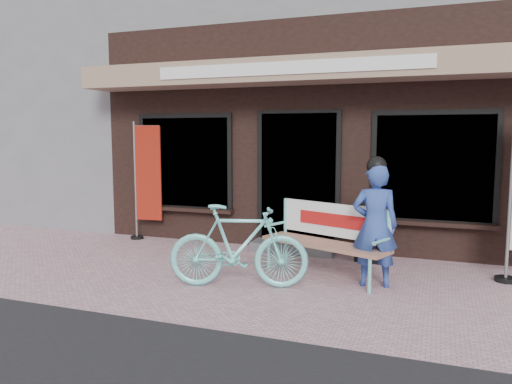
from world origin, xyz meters
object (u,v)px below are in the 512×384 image
at_px(bench, 328,234).
at_px(bicycle, 238,246).
at_px(menu_stand, 371,232).
at_px(nobori_red, 146,179).
at_px(person, 375,223).

height_order(bench, bicycle, bicycle).
height_order(bench, menu_stand, bench).
distance_m(bicycle, nobori_red, 3.26).
bearing_deg(person, bicycle, -168.91).
xyz_separation_m(bench, nobori_red, (-3.43, 1.12, 0.51)).
height_order(nobori_red, menu_stand, nobori_red).
bearing_deg(bicycle, bench, -62.07).
bearing_deg(menu_stand, nobori_red, -177.07).
xyz_separation_m(person, nobori_red, (-4.04, 1.36, 0.28)).
bearing_deg(bench, bicycle, -114.71).
bearing_deg(nobori_red, bicycle, -44.49).
xyz_separation_m(person, bicycle, (-1.51, -0.62, -0.27)).
bearing_deg(menu_stand, person, -72.92).
relative_size(bicycle, nobori_red, 0.82).
distance_m(bicycle, menu_stand, 2.14).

